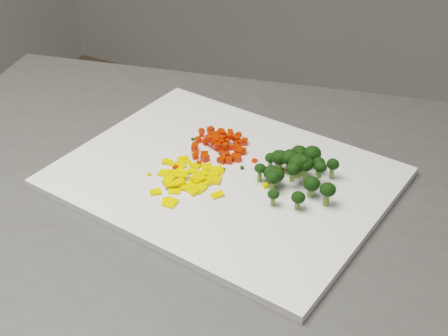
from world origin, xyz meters
The scene contains 145 objects.
cutting_board centered at (-0.18, 0.20, 0.91)m, with size 0.43×0.34×0.01m, color white.
carrot_pile centered at (-0.22, 0.26, 0.93)m, with size 0.10×0.10×0.03m, color red, non-canonical shape.
pepper_pile centered at (-0.22, 0.16, 0.92)m, with size 0.11×0.11×0.02m, color yellow, non-canonical shape.
broccoli_pile centered at (-0.08, 0.23, 0.94)m, with size 0.12×0.12×0.05m, color black, non-canonical shape.
carrot_cube_0 centered at (-0.25, 0.28, 0.91)m, with size 0.01×0.01×0.01m, color red.
carrot_cube_1 centered at (-0.23, 0.26, 0.92)m, with size 0.01×0.01×0.01m, color red.
carrot_cube_2 centered at (-0.24, 0.28, 0.92)m, with size 0.01×0.01×0.01m, color red.
carrot_cube_3 centered at (-0.22, 0.25, 0.92)m, with size 0.01×0.01×0.01m, color red.
carrot_cube_4 centered at (-0.20, 0.29, 0.92)m, with size 0.01×0.01×0.01m, color red.
carrot_cube_5 centered at (-0.18, 0.24, 0.92)m, with size 0.01×0.01×0.01m, color red.
carrot_cube_6 centered at (-0.22, 0.29, 0.92)m, with size 0.01×0.01×0.01m, color red.
carrot_cube_7 centered at (-0.21, 0.25, 0.91)m, with size 0.01×0.01×0.01m, color red.
carrot_cube_8 centered at (-0.21, 0.28, 0.92)m, with size 0.01×0.01×0.01m, color red.
carrot_cube_9 centered at (-0.22, 0.26, 0.92)m, with size 0.01×0.01×0.01m, color red.
carrot_cube_10 centered at (-0.25, 0.24, 0.92)m, with size 0.01×0.01×0.01m, color red.
carrot_cube_11 centered at (-0.22, 0.26, 0.92)m, with size 0.01×0.01×0.01m, color red.
carrot_cube_12 centered at (-0.22, 0.30, 0.92)m, with size 0.01×0.01×0.01m, color red.
carrot_cube_13 centered at (-0.18, 0.26, 0.92)m, with size 0.01×0.01×0.01m, color red.
carrot_cube_14 centered at (-0.24, 0.30, 0.92)m, with size 0.01×0.01×0.01m, color red.
carrot_cube_15 centered at (-0.24, 0.22, 0.92)m, with size 0.01×0.01×0.01m, color red.
carrot_cube_16 centered at (-0.21, 0.26, 0.91)m, with size 0.01×0.01×0.01m, color red.
carrot_cube_17 centered at (-0.22, 0.26, 0.92)m, with size 0.01×0.01×0.01m, color red.
carrot_cube_18 centered at (-0.23, 0.28, 0.92)m, with size 0.01×0.01×0.01m, color red.
carrot_cube_19 centered at (-0.26, 0.28, 0.91)m, with size 0.01×0.01×0.01m, color red.
carrot_cube_20 centered at (-0.22, 0.27, 0.92)m, with size 0.01×0.01×0.01m, color red.
carrot_cube_21 centered at (-0.22, 0.28, 0.92)m, with size 0.01×0.01×0.01m, color red.
carrot_cube_22 centered at (-0.19, 0.28, 0.92)m, with size 0.01×0.01×0.01m, color red.
carrot_cube_23 centered at (-0.22, 0.26, 0.92)m, with size 0.01×0.01×0.01m, color red.
carrot_cube_24 centered at (-0.25, 0.26, 0.92)m, with size 0.01×0.01×0.01m, color red.
carrot_cube_25 centered at (-0.22, 0.25, 0.92)m, with size 0.01×0.01×0.01m, color red.
carrot_cube_26 centered at (-0.19, 0.23, 0.92)m, with size 0.01×0.01×0.01m, color red.
carrot_cube_27 centered at (-0.22, 0.26, 0.92)m, with size 0.01×0.01×0.01m, color red.
carrot_cube_28 centered at (-0.21, 0.29, 0.91)m, with size 0.01×0.01×0.01m, color red.
carrot_cube_29 centered at (-0.23, 0.23, 0.92)m, with size 0.01×0.01×0.01m, color red.
carrot_cube_30 centered at (-0.25, 0.25, 0.91)m, with size 0.01×0.01×0.01m, color red.
carrot_cube_31 centered at (-0.23, 0.28, 0.92)m, with size 0.01×0.01×0.01m, color red.
carrot_cube_32 centered at (-0.23, 0.26, 0.92)m, with size 0.01×0.01×0.01m, color red.
carrot_cube_33 centered at (-0.18, 0.26, 0.92)m, with size 0.01×0.01×0.01m, color red.
carrot_cube_34 centered at (-0.23, 0.26, 0.92)m, with size 0.01×0.01×0.01m, color red.
carrot_cube_35 centered at (-0.20, 0.23, 0.91)m, with size 0.01×0.01×0.01m, color red.
carrot_cube_36 centered at (-0.26, 0.29, 0.92)m, with size 0.01×0.01×0.01m, color red.
carrot_cube_37 centered at (-0.19, 0.27, 0.92)m, with size 0.01×0.01×0.01m, color red.
carrot_cube_38 centered at (-0.22, 0.25, 0.92)m, with size 0.01×0.01×0.01m, color red.
carrot_cube_39 centered at (-0.25, 0.27, 0.92)m, with size 0.01×0.01×0.01m, color red.
carrot_cube_40 centered at (-0.20, 0.24, 0.92)m, with size 0.01×0.01×0.01m, color red.
carrot_cube_41 centered at (-0.19, 0.29, 0.92)m, with size 0.01×0.01×0.01m, color red.
carrot_cube_42 centered at (-0.21, 0.27, 0.92)m, with size 0.01×0.01×0.01m, color red.
carrot_cube_43 centered at (-0.22, 0.27, 0.92)m, with size 0.01×0.01×0.01m, color red.
carrot_cube_44 centered at (-0.25, 0.26, 0.91)m, with size 0.01×0.01×0.01m, color red.
carrot_cube_45 centered at (-0.21, 0.26, 0.92)m, with size 0.01×0.01×0.01m, color red.
carrot_cube_46 centered at (-0.20, 0.23, 0.92)m, with size 0.01×0.01×0.01m, color red.
carrot_cube_47 centered at (-0.20, 0.28, 0.91)m, with size 0.01×0.01×0.01m, color red.
carrot_cube_48 centered at (-0.22, 0.22, 0.92)m, with size 0.01×0.01×0.01m, color red.
carrot_cube_49 centered at (-0.23, 0.23, 0.91)m, with size 0.01×0.01×0.01m, color red.
carrot_cube_50 centered at (-0.22, 0.30, 0.92)m, with size 0.01×0.01×0.01m, color red.
carrot_cube_51 centered at (-0.18, 0.24, 0.92)m, with size 0.01×0.01×0.01m, color red.
carrot_cube_52 centered at (-0.19, 0.24, 0.92)m, with size 0.01×0.01×0.01m, color red.
carrot_cube_53 centered at (-0.24, 0.28, 0.92)m, with size 0.01×0.01×0.01m, color red.
carrot_cube_54 centered at (-0.24, 0.23, 0.91)m, with size 0.01×0.01×0.01m, color red.
carrot_cube_55 centered at (-0.25, 0.27, 0.91)m, with size 0.01×0.01×0.01m, color red.
carrot_cube_56 centered at (-0.24, 0.26, 0.92)m, with size 0.01×0.01×0.01m, color red.
carrot_cube_57 centered at (-0.20, 0.27, 0.91)m, with size 0.01×0.01×0.01m, color red.
carrot_cube_58 centered at (-0.19, 0.26, 0.92)m, with size 0.01×0.01×0.01m, color red.
carrot_cube_59 centered at (-0.22, 0.27, 0.92)m, with size 0.01×0.01×0.01m, color red.
carrot_cube_60 centered at (-0.24, 0.26, 0.91)m, with size 0.01×0.01×0.01m, color red.
carrot_cube_61 centered at (-0.23, 0.27, 0.92)m, with size 0.01×0.01×0.01m, color red.
carrot_cube_62 centered at (-0.23, 0.29, 0.92)m, with size 0.01×0.01×0.01m, color red.
carrot_cube_63 centered at (-0.21, 0.29, 0.92)m, with size 0.01×0.01×0.01m, color red.
carrot_cube_64 centered at (-0.21, 0.30, 0.91)m, with size 0.01×0.01×0.01m, color red.
carrot_cube_65 centered at (-0.19, 0.27, 0.92)m, with size 0.01×0.01×0.01m, color red.
carrot_cube_66 centered at (-0.23, 0.23, 0.91)m, with size 0.01×0.01×0.01m, color red.
carrot_cube_67 centered at (-0.23, 0.26, 0.92)m, with size 0.01×0.01×0.01m, color red.
carrot_cube_68 centered at (-0.22, 0.29, 0.92)m, with size 0.01×0.01×0.01m, color red.
carrot_cube_69 centered at (-0.25, 0.29, 0.92)m, with size 0.01×0.01×0.01m, color red.
pepper_chunk_0 centered at (-0.24, 0.18, 0.91)m, with size 0.02×0.01×0.00m, color yellow.
pepper_chunk_1 centered at (-0.17, 0.15, 0.91)m, with size 0.02×0.01×0.00m, color yellow.
pepper_chunk_2 centered at (-0.21, 0.21, 0.91)m, with size 0.02×0.01×0.00m, color yellow.
pepper_chunk_3 centered at (-0.21, 0.17, 0.92)m, with size 0.02×0.01×0.00m, color yellow.
pepper_chunk_4 centered at (-0.27, 0.19, 0.91)m, with size 0.01×0.01×0.00m, color yellow.
pepper_chunk_5 centered at (-0.24, 0.15, 0.92)m, with size 0.01×0.02×0.00m, color yellow.
pepper_chunk_6 centered at (-0.20, 0.17, 0.92)m, with size 0.02×0.02×0.00m, color yellow.
pepper_chunk_7 centered at (-0.25, 0.19, 0.91)m, with size 0.02×0.02×0.00m, color yellow.
pepper_chunk_8 centered at (-0.23, 0.14, 0.92)m, with size 0.02×0.01×0.00m, color yellow.
pepper_chunk_9 centered at (-0.22, 0.11, 0.91)m, with size 0.01×0.01×0.00m, color yellow.
pepper_chunk_10 centered at (-0.22, 0.19, 0.91)m, with size 0.01×0.01×0.00m, color yellow.
pepper_chunk_11 centered at (-0.23, 0.17, 0.92)m, with size 0.01×0.01×0.00m, color yellow.
pepper_chunk_12 centered at (-0.21, 0.16, 0.91)m, with size 0.02×0.01×0.00m, color yellow.
pepper_chunk_13 centered at (-0.24, 0.17, 0.91)m, with size 0.01×0.01×0.00m, color yellow.
pepper_chunk_14 centered at (-0.20, 0.15, 0.91)m, with size 0.01×0.02×0.00m, color yellow.
pepper_chunk_15 centered at (-0.21, 0.15, 0.91)m, with size 0.02×0.01×0.00m, color yellow.
pepper_chunk_16 centered at (-0.22, 0.14, 0.91)m, with size 0.02×0.01×0.00m, color yellow.
pepper_chunk_17 centered at (-0.18, 0.18, 0.91)m, with size 0.02×0.01×0.00m, color yellow.
pepper_chunk_18 centered at (-0.19, 0.21, 0.91)m, with size 0.01×0.01×0.00m, color yellow.
pepper_chunk_19 centered at (-0.19, 0.17, 0.91)m, with size 0.01×0.02×0.00m, color yellow.
pepper_chunk_20 centered at (-0.26, 0.17, 0.91)m, with size 0.02×0.02×0.00m, color yellow.
pepper_chunk_21 centered at (-0.21, 0.18, 0.91)m, with size 0.01×0.01×0.00m, color yellow.
pepper_chunk_22 centered at (-0.19, 0.19, 0.91)m, with size 0.02×0.01×0.00m, color yellow.
pepper_chunk_23 centered at (-0.25, 0.21, 0.91)m, with size 0.02×0.02×0.00m, color yellow.
pepper_chunk_24 centered at (-0.24, 0.12, 0.91)m, with size 0.01×0.01×0.00m, color yellow.
pepper_chunk_25 centered at (-0.21, 0.15, 0.91)m, with size 0.02×0.01×0.00m, color yellow.
pepper_chunk_26 centered at (-0.19, 0.20, 0.91)m, with size 0.02×0.01×0.00m, color yellow.
pepper_chunk_27 centered at (-0.19, 0.16, 0.91)m, with size 0.02×0.02×0.00m, color yellow.
pepper_chunk_28 centered at (-0.21, 0.19, 0.91)m, with size 0.02×0.01×0.00m, color yellow.
pepper_chunk_29 centered at (-0.23, 0.20, 0.91)m, with size 0.01×0.01×0.00m, color yellow.
pepper_chunk_30 centered at (-0.21, 0.11, 0.91)m, with size 0.02×0.02×0.00m, color yellow.
pepper_chunk_31 centered at (-0.19, 0.18, 0.91)m, with size 0.02×0.02×0.00m, color yellow.
pepper_chunk_32 centered at (-0.23, 0.17, 0.92)m, with size 0.02×0.01×0.00m, color yellow.
pepper_chunk_33 centered at (-0.22, 0.15, 0.92)m, with size 0.01×0.01×0.00m, color yellow.
broccoli_floret_0 centered at (-0.05, 0.26, 0.93)m, with size 0.02×0.02×0.03m, color black, non-canonical shape.
broccoli_floret_1 centered at (-0.12, 0.21, 0.92)m, with size 0.03×0.03×0.03m, color black, non-canonical shape.
broccoli_floret_2 centered at (-0.07, 0.26, 0.92)m, with size 0.02×0.02×0.03m, color black, non-canonical shape.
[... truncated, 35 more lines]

